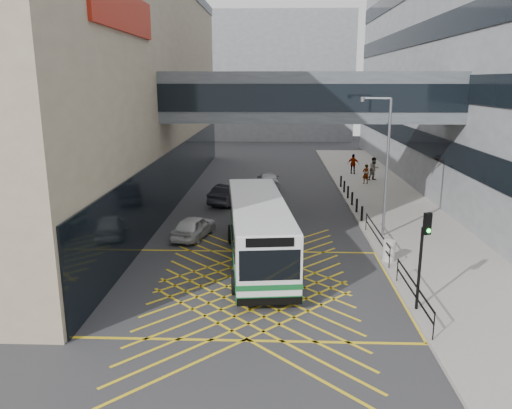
# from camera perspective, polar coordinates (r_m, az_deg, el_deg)

# --- Properties ---
(ground) EXTENTS (120.00, 120.00, 0.00)m
(ground) POSITION_cam_1_polar(r_m,az_deg,el_deg) (21.35, -0.41, -9.40)
(ground) COLOR #333335
(building_whsmith) EXTENTS (24.17, 42.00, 16.00)m
(building_whsmith) POSITION_cam_1_polar(r_m,az_deg,el_deg) (40.28, -26.40, 11.87)
(building_whsmith) COLOR gray
(building_whsmith) RESTS_ON ground
(building_far) EXTENTS (28.00, 16.00, 18.00)m
(building_far) POSITION_cam_1_polar(r_m,az_deg,el_deg) (79.64, 0.07, 14.33)
(building_far) COLOR slate
(building_far) RESTS_ON ground
(skybridge) EXTENTS (20.00, 4.10, 3.00)m
(skybridge) POSITION_cam_1_polar(r_m,az_deg,el_deg) (31.67, 6.11, 12.13)
(skybridge) COLOR #4C5156
(skybridge) RESTS_ON ground
(pavement) EXTENTS (6.00, 54.00, 0.16)m
(pavement) POSITION_cam_1_polar(r_m,az_deg,el_deg) (36.50, 14.93, 0.19)
(pavement) COLOR gray
(pavement) RESTS_ON ground
(box_junction) EXTENTS (12.00, 9.00, 0.01)m
(box_junction) POSITION_cam_1_polar(r_m,az_deg,el_deg) (21.35, -0.41, -9.39)
(box_junction) COLOR gold
(box_junction) RESTS_ON ground
(bus) EXTENTS (3.69, 11.08, 3.05)m
(bus) POSITION_cam_1_polar(r_m,az_deg,el_deg) (23.63, 0.24, -2.85)
(bus) COLOR silver
(bus) RESTS_ON ground
(car_white) EXTENTS (2.53, 4.24, 1.26)m
(car_white) POSITION_cam_1_polar(r_m,az_deg,el_deg) (27.83, -7.12, -2.51)
(car_white) COLOR silver
(car_white) RESTS_ON ground
(car_dark) EXTENTS (3.27, 4.85, 1.41)m
(car_dark) POSITION_cam_1_polar(r_m,az_deg,el_deg) (35.38, -2.97, 1.26)
(car_dark) COLOR black
(car_dark) RESTS_ON ground
(car_silver) EXTENTS (2.14, 4.51, 1.37)m
(car_silver) POSITION_cam_1_polar(r_m,az_deg,el_deg) (40.30, 1.41, 2.81)
(car_silver) COLOR #94979C
(car_silver) RESTS_ON ground
(traffic_light) EXTENTS (0.31, 0.45, 3.77)m
(traffic_light) POSITION_cam_1_polar(r_m,az_deg,el_deg) (19.07, 18.58, -4.66)
(traffic_light) COLOR black
(traffic_light) RESTS_ON pavement
(street_lamp) EXTENTS (1.66, 0.78, 7.47)m
(street_lamp) POSITION_cam_1_polar(r_m,az_deg,el_deg) (27.63, 14.45, 5.09)
(street_lamp) COLOR slate
(street_lamp) RESTS_ON pavement
(litter_bin) EXTENTS (0.57, 0.57, 0.99)m
(litter_bin) POSITION_cam_1_polar(r_m,az_deg,el_deg) (24.50, 14.95, -5.12)
(litter_bin) COLOR #ADA89E
(litter_bin) RESTS_ON pavement
(kerb_railings) EXTENTS (0.05, 12.54, 1.00)m
(kerb_railings) POSITION_cam_1_polar(r_m,az_deg,el_deg) (23.27, 15.17, -5.57)
(kerb_railings) COLOR black
(kerb_railings) RESTS_ON pavement
(bollards) EXTENTS (0.14, 10.14, 0.90)m
(bollards) POSITION_cam_1_polar(r_m,az_deg,el_deg) (35.87, 10.70, 1.05)
(bollards) COLOR black
(bollards) RESTS_ON pavement
(pedestrian_a) EXTENTS (0.75, 0.62, 1.61)m
(pedestrian_a) POSITION_cam_1_polar(r_m,az_deg,el_deg) (42.32, 12.44, 3.42)
(pedestrian_a) COLOR gray
(pedestrian_a) RESTS_ON pavement
(pedestrian_b) EXTENTS (1.11, 0.95, 1.96)m
(pedestrian_b) POSITION_cam_1_polar(r_m,az_deg,el_deg) (43.96, 13.34, 3.98)
(pedestrian_b) COLOR gray
(pedestrian_b) RESTS_ON pavement
(pedestrian_c) EXTENTS (1.17, 0.79, 1.81)m
(pedestrian_c) POSITION_cam_1_polar(r_m,az_deg,el_deg) (46.63, 11.06, 4.56)
(pedestrian_c) COLOR gray
(pedestrian_c) RESTS_ON pavement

